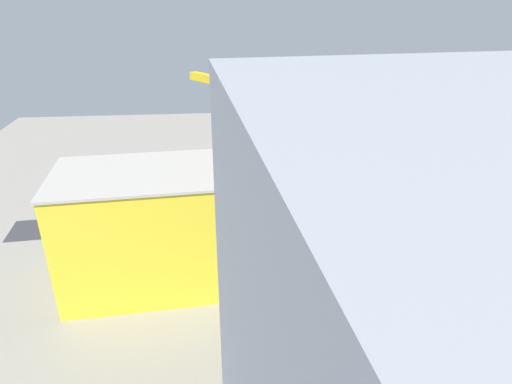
{
  "coord_description": "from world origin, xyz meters",
  "views": [
    {
      "loc": [
        8.95,
        90.82,
        46.18
      ],
      "look_at": [
        0.66,
        0.94,
        4.3
      ],
      "focal_mm": 31.55,
      "sensor_mm": 36.0,
      "label": 1
    }
  ],
  "objects_px": {
    "box_truck_0": "(153,233)",
    "street_tree_1": "(129,184)",
    "box_truck_1": "(166,234)",
    "street_tree_2": "(232,182)",
    "parked_car_2": "(319,212)",
    "traffic_light": "(151,190)",
    "parked_car_0": "(386,212)",
    "street_tree_0": "(317,179)",
    "passenger_coach": "(446,151)",
    "construction_building": "(154,229)",
    "locomotive": "(358,159)",
    "parked_car_1": "(354,211)",
    "parked_car_5": "(206,218)",
    "tower_crane": "(259,176)",
    "street_tree_3": "(224,184)",
    "parked_car_4": "(247,216)",
    "platform_canopy_near": "(256,169)",
    "parked_car_3": "(279,215)"
  },
  "relations": [
    {
      "from": "parked_car_2",
      "to": "traffic_light",
      "type": "height_order",
      "value": "traffic_light"
    },
    {
      "from": "parked_car_4",
      "to": "street_tree_1",
      "type": "relative_size",
      "value": 0.54
    },
    {
      "from": "street_tree_3",
      "to": "traffic_light",
      "type": "height_order",
      "value": "street_tree_3"
    },
    {
      "from": "parked_car_2",
      "to": "tower_crane",
      "type": "height_order",
      "value": "tower_crane"
    },
    {
      "from": "parked_car_1",
      "to": "box_truck_0",
      "type": "relative_size",
      "value": 0.52
    },
    {
      "from": "parked_car_5",
      "to": "street_tree_3",
      "type": "height_order",
      "value": "street_tree_3"
    },
    {
      "from": "parked_car_1",
      "to": "street_tree_2",
      "type": "xyz_separation_m",
      "value": [
        26.29,
        -8.89,
        4.25
      ]
    },
    {
      "from": "parked_car_2",
      "to": "traffic_light",
      "type": "bearing_deg",
      "value": -11.14
    },
    {
      "from": "tower_crane",
      "to": "box_truck_0",
      "type": "bearing_deg",
      "value": -36.83
    },
    {
      "from": "construction_building",
      "to": "box_truck_1",
      "type": "distance_m",
      "value": 15.24
    },
    {
      "from": "parked_car_2",
      "to": "street_tree_3",
      "type": "distance_m",
      "value": 22.23
    },
    {
      "from": "box_truck_0",
      "to": "street_tree_1",
      "type": "distance_m",
      "value": 17.75
    },
    {
      "from": "construction_building",
      "to": "street_tree_1",
      "type": "relative_size",
      "value": 3.72
    },
    {
      "from": "box_truck_0",
      "to": "box_truck_1",
      "type": "bearing_deg",
      "value": 174.04
    },
    {
      "from": "parked_car_5",
      "to": "parked_car_1",
      "type": "bearing_deg",
      "value": -179.59
    },
    {
      "from": "parked_car_5",
      "to": "construction_building",
      "type": "distance_m",
      "value": 23.49
    },
    {
      "from": "traffic_light",
      "to": "street_tree_0",
      "type": "bearing_deg",
      "value": -178.42
    },
    {
      "from": "tower_crane",
      "to": "parked_car_0",
      "type": "bearing_deg",
      "value": -145.02
    },
    {
      "from": "parked_car_0",
      "to": "street_tree_2",
      "type": "relative_size",
      "value": 0.66
    },
    {
      "from": "street_tree_0",
      "to": "street_tree_1",
      "type": "bearing_deg",
      "value": -0.29
    },
    {
      "from": "locomotive",
      "to": "parked_car_0",
      "type": "height_order",
      "value": "locomotive"
    },
    {
      "from": "parked_car_1",
      "to": "platform_canopy_near",
      "type": "bearing_deg",
      "value": -42.52
    },
    {
      "from": "parked_car_3",
      "to": "street_tree_2",
      "type": "bearing_deg",
      "value": -43.19
    },
    {
      "from": "passenger_coach",
      "to": "street_tree_2",
      "type": "bearing_deg",
      "value": 18.36
    },
    {
      "from": "parked_car_4",
      "to": "street_tree_3",
      "type": "bearing_deg",
      "value": -61.31
    },
    {
      "from": "parked_car_1",
      "to": "parked_car_5",
      "type": "bearing_deg",
      "value": 0.41
    },
    {
      "from": "parked_car_0",
      "to": "parked_car_2",
      "type": "relative_size",
      "value": 0.99
    },
    {
      "from": "construction_building",
      "to": "street_tree_2",
      "type": "height_order",
      "value": "construction_building"
    },
    {
      "from": "locomotive",
      "to": "construction_building",
      "type": "bearing_deg",
      "value": 44.73
    },
    {
      "from": "street_tree_2",
      "to": "construction_building",
      "type": "bearing_deg",
      "value": 64.59
    },
    {
      "from": "locomotive",
      "to": "street_tree_0",
      "type": "bearing_deg",
      "value": 51.44
    },
    {
      "from": "passenger_coach",
      "to": "traffic_light",
      "type": "xyz_separation_m",
      "value": [
        79.6,
        21.83,
        1.15
      ]
    },
    {
      "from": "construction_building",
      "to": "box_truck_0",
      "type": "relative_size",
      "value": 3.09
    },
    {
      "from": "box_truck_0",
      "to": "parked_car_1",
      "type": "bearing_deg",
      "value": -170.22
    },
    {
      "from": "locomotive",
      "to": "box_truck_1",
      "type": "relative_size",
      "value": 1.67
    },
    {
      "from": "passenger_coach",
      "to": "parked_car_0",
      "type": "distance_m",
      "value": 40.98
    },
    {
      "from": "box_truck_0",
      "to": "street_tree_1",
      "type": "relative_size",
      "value": 1.2
    },
    {
      "from": "tower_crane",
      "to": "street_tree_0",
      "type": "distance_m",
      "value": 37.35
    },
    {
      "from": "box_truck_0",
      "to": "street_tree_1",
      "type": "xyz_separation_m",
      "value": [
        6.68,
        -16.03,
        3.71
      ]
    },
    {
      "from": "platform_canopy_near",
      "to": "parked_car_2",
      "type": "bearing_deg",
      "value": 123.84
    },
    {
      "from": "street_tree_0",
      "to": "traffic_light",
      "type": "height_order",
      "value": "street_tree_0"
    },
    {
      "from": "box_truck_1",
      "to": "street_tree_0",
      "type": "relative_size",
      "value": 1.26
    },
    {
      "from": "locomotive",
      "to": "traffic_light",
      "type": "distance_m",
      "value": 58.73
    },
    {
      "from": "box_truck_1",
      "to": "street_tree_0",
      "type": "bearing_deg",
      "value": -154.33
    },
    {
      "from": "parked_car_3",
      "to": "tower_crane",
      "type": "xyz_separation_m",
      "value": [
        6.61,
        21.65,
        18.54
      ]
    },
    {
      "from": "locomotive",
      "to": "street_tree_3",
      "type": "xyz_separation_m",
      "value": [
        38.03,
        21.12,
        3.17
      ]
    },
    {
      "from": "box_truck_1",
      "to": "street_tree_2",
      "type": "distance_m",
      "value": 21.79
    },
    {
      "from": "parked_car_0",
      "to": "construction_building",
      "type": "bearing_deg",
      "value": 22.58
    },
    {
      "from": "locomotive",
      "to": "box_truck_0",
      "type": "bearing_deg",
      "value": 34.87
    },
    {
      "from": "locomotive",
      "to": "street_tree_0",
      "type": "xyz_separation_m",
      "value": [
        16.57,
        20.78,
        3.4
      ]
    }
  ]
}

